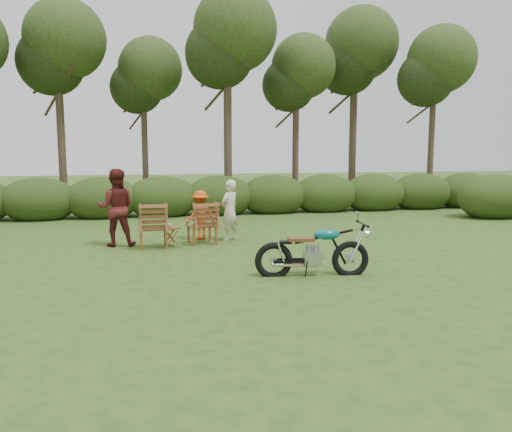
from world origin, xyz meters
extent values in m
plane|color=#284517|center=(0.00, 0.00, 0.00)|extent=(80.00, 80.00, 0.00)
cylinder|color=#362B1D|center=(-5.50, 11.10, 3.60)|extent=(0.28, 0.28, 7.20)
sphere|color=#233815|center=(-5.50, 11.10, 5.84)|extent=(2.88, 2.88, 2.88)
cylinder|color=#362B1D|center=(-2.50, 12.20, 3.15)|extent=(0.24, 0.24, 6.30)
sphere|color=#233815|center=(-2.50, 12.20, 5.11)|extent=(2.52, 2.52, 2.52)
cylinder|color=#362B1D|center=(0.50, 10.00, 3.83)|extent=(0.30, 0.30, 7.65)
sphere|color=#233815|center=(0.50, 10.00, 6.21)|extent=(3.06, 3.06, 3.06)
cylinder|color=#362B1D|center=(3.50, 11.10, 3.24)|extent=(0.26, 0.26, 6.48)
sphere|color=#233815|center=(3.50, 11.10, 5.26)|extent=(2.59, 2.59, 2.59)
cylinder|color=#362B1D|center=(6.50, 12.20, 3.96)|extent=(0.32, 0.32, 7.92)
sphere|color=#233815|center=(6.50, 12.20, 6.42)|extent=(3.17, 3.17, 3.17)
cylinder|color=#362B1D|center=(9.00, 10.00, 3.42)|extent=(0.24, 0.24, 6.84)
sphere|color=#233815|center=(9.00, 10.00, 5.55)|extent=(2.74, 2.74, 2.74)
ellipsoid|color=#253714|center=(-6.00, 9.00, 0.63)|extent=(2.52, 1.68, 1.51)
ellipsoid|color=#253714|center=(-4.00, 9.00, 0.63)|extent=(2.52, 1.68, 1.51)
ellipsoid|color=#253714|center=(-2.00, 9.00, 0.63)|extent=(2.52, 1.68, 1.51)
ellipsoid|color=#253714|center=(0.00, 9.00, 0.63)|extent=(2.52, 1.68, 1.51)
ellipsoid|color=#253714|center=(2.00, 9.00, 0.63)|extent=(2.52, 1.68, 1.51)
ellipsoid|color=#253714|center=(4.00, 9.00, 0.63)|extent=(2.52, 1.68, 1.51)
ellipsoid|color=#253714|center=(6.00, 9.00, 0.63)|extent=(2.52, 1.68, 1.51)
ellipsoid|color=#253714|center=(8.00, 9.00, 0.63)|extent=(2.52, 1.68, 1.51)
ellipsoid|color=#253714|center=(10.00, 9.00, 0.63)|extent=(2.52, 1.68, 1.51)
ellipsoid|color=#253714|center=(9.00, 6.00, 0.68)|extent=(2.70, 1.80, 1.62)
imported|color=beige|center=(-2.12, 3.29, 0.51)|extent=(0.16, 0.16, 0.10)
imported|color=beige|center=(-0.59, 3.72, 0.00)|extent=(0.67, 0.64, 1.53)
imported|color=#4F1816|center=(-3.33, 3.63, 0.00)|extent=(0.93, 0.74, 1.84)
imported|color=#B84711|center=(-1.28, 4.03, 0.00)|extent=(0.93, 0.75, 1.26)
camera|label=1|loc=(-2.79, -8.53, 2.26)|focal=35.00mm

